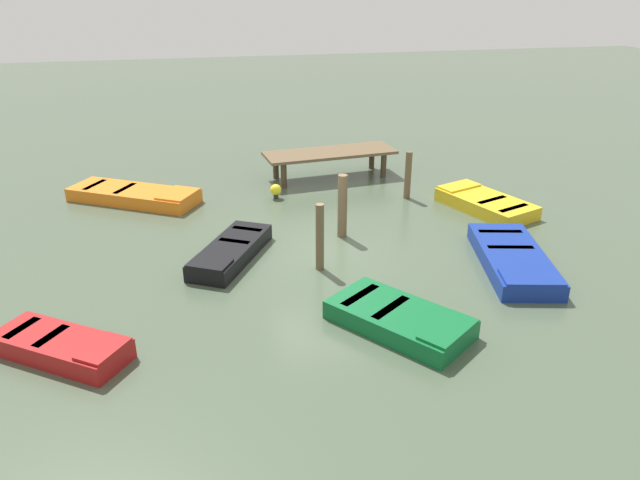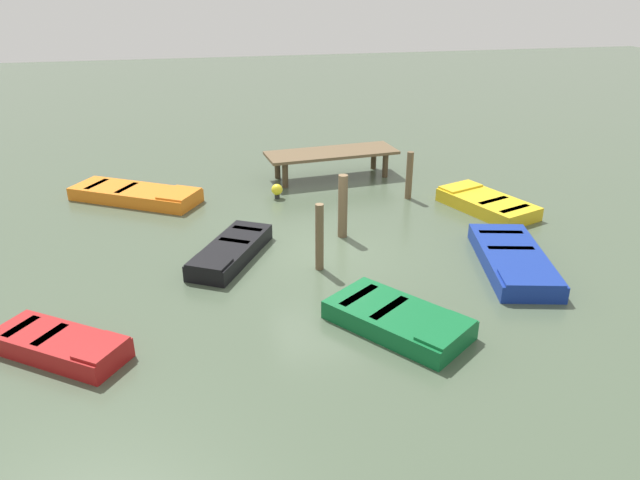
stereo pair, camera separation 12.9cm
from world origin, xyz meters
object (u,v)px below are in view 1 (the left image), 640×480
(rowboat_yellow, at_px, (485,203))
(mooring_piling_near_right, at_px, (408,175))
(rowboat_blue, at_px, (513,259))
(mooring_piling_near_left, at_px, (342,206))
(dock_segment, at_px, (330,155))
(rowboat_orange, at_px, (135,195))
(mooring_piling_far_right, at_px, (320,237))
(rowboat_red, at_px, (62,346))
(marker_buoy, at_px, (276,190))
(rowboat_black, at_px, (231,251))
(rowboat_green, at_px, (400,319))

(rowboat_yellow, bearing_deg, mooring_piling_near_right, 32.66)
(rowboat_blue, distance_m, mooring_piling_near_left, 4.59)
(dock_segment, relative_size, rowboat_orange, 1.11)
(dock_segment, relative_size, mooring_piling_near_right, 3.07)
(mooring_piling_far_right, bearing_deg, rowboat_orange, 128.50)
(rowboat_red, xyz_separation_m, marker_buoy, (5.25, 7.65, 0.07))
(rowboat_black, relative_size, mooring_piling_near_right, 2.05)
(rowboat_green, bearing_deg, mooring_piling_near_right, 122.27)
(dock_segment, distance_m, marker_buoy, 2.84)
(mooring_piling_near_right, bearing_deg, marker_buoy, 168.16)
(rowboat_black, height_order, mooring_piling_far_right, mooring_piling_far_right)
(rowboat_blue, bearing_deg, rowboat_orange, -112.58)
(dock_segment, xyz_separation_m, rowboat_blue, (2.75, -7.83, -0.61))
(rowboat_orange, distance_m, rowboat_yellow, 10.93)
(dock_segment, distance_m, mooring_piling_far_right, 7.14)
(rowboat_orange, height_order, marker_buoy, marker_buoy)
(rowboat_green, height_order, rowboat_yellow, same)
(rowboat_blue, height_order, mooring_piling_near_left, mooring_piling_near_left)
(dock_segment, height_order, rowboat_orange, dock_segment)
(rowboat_orange, height_order, rowboat_red, same)
(rowboat_green, distance_m, marker_buoy, 8.23)
(dock_segment, distance_m, rowboat_blue, 8.32)
(rowboat_green, height_order, mooring_piling_near_left, mooring_piling_near_left)
(dock_segment, height_order, rowboat_red, dock_segment)
(rowboat_black, relative_size, rowboat_blue, 0.82)
(rowboat_blue, bearing_deg, marker_buoy, -127.40)
(rowboat_orange, height_order, rowboat_yellow, same)
(rowboat_black, height_order, rowboat_green, same)
(rowboat_blue, distance_m, mooring_piling_near_right, 5.33)
(mooring_piling_near_left, xyz_separation_m, marker_buoy, (-1.31, 3.36, -0.59))
(dock_segment, relative_size, rowboat_yellow, 1.43)
(rowboat_yellow, relative_size, mooring_piling_near_left, 1.87)
(rowboat_yellow, relative_size, mooring_piling_near_right, 2.15)
(dock_segment, height_order, marker_buoy, dock_segment)
(rowboat_yellow, bearing_deg, marker_buoy, 48.64)
(rowboat_blue, height_order, mooring_piling_far_right, mooring_piling_far_right)
(rowboat_green, relative_size, mooring_piling_near_right, 2.06)
(rowboat_orange, height_order, mooring_piling_near_right, mooring_piling_near_right)
(dock_segment, bearing_deg, rowboat_orange, -177.24)
(marker_buoy, bearing_deg, mooring_piling_near_left, -68.65)
(rowboat_yellow, xyz_separation_m, mooring_piling_near_left, (-4.78, -1.00, 0.66))
(rowboat_black, bearing_deg, rowboat_orange, -122.46)
(marker_buoy, bearing_deg, rowboat_green, -80.96)
(mooring_piling_far_right, bearing_deg, rowboat_red, -155.76)
(mooring_piling_near_left, bearing_deg, dock_segment, 80.23)
(dock_segment, bearing_deg, mooring_piling_near_right, -59.25)
(rowboat_green, xyz_separation_m, rowboat_yellow, (4.80, 5.77, -0.00))
(mooring_piling_near_left, relative_size, marker_buoy, 3.67)
(rowboat_blue, bearing_deg, rowboat_yellow, 176.53)
(rowboat_orange, distance_m, rowboat_blue, 11.56)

